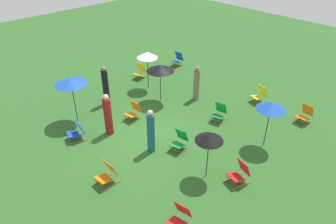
% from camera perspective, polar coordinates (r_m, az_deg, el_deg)
% --- Properties ---
extents(ground_plane, '(40.00, 40.00, 0.00)m').
position_cam_1_polar(ground_plane, '(12.55, -3.97, -3.96)').
color(ground_plane, '#2D6026').
extents(deckchair_0, '(0.66, 0.86, 0.83)m').
position_cam_1_polar(deckchair_0, '(10.49, 13.04, -10.87)').
color(deckchair_0, olive).
rests_on(deckchair_0, ground).
extents(deckchair_1, '(0.50, 0.77, 0.83)m').
position_cam_1_polar(deckchair_1, '(10.39, -11.11, -11.09)').
color(deckchair_1, olive).
rests_on(deckchair_1, ground).
extents(deckchair_2, '(0.54, 0.80, 0.83)m').
position_cam_1_polar(deckchair_2, '(14.22, 23.85, -0.41)').
color(deckchair_2, olive).
rests_on(deckchair_2, ground).
extents(deckchair_3, '(0.62, 0.84, 0.83)m').
position_cam_1_polar(deckchair_3, '(9.05, 2.20, -18.77)').
color(deckchair_3, olive).
rests_on(deckchair_3, ground).
extents(deckchair_4, '(0.63, 0.84, 0.83)m').
position_cam_1_polar(deckchair_4, '(16.80, -5.11, 7.42)').
color(deckchair_4, olive).
rests_on(deckchair_4, ground).
extents(deckchair_5, '(0.59, 0.82, 0.83)m').
position_cam_1_polar(deckchair_5, '(11.54, 2.13, -5.29)').
color(deckchair_5, olive).
rests_on(deckchair_5, ground).
extents(deckchair_6, '(0.64, 0.85, 0.83)m').
position_cam_1_polar(deckchair_6, '(13.30, 9.40, -0.14)').
color(deckchair_6, olive).
rests_on(deckchair_6, ground).
extents(deckchair_7, '(0.56, 0.81, 0.83)m').
position_cam_1_polar(deckchair_7, '(13.29, -6.35, 0.12)').
color(deckchair_7, olive).
rests_on(deckchair_7, ground).
extents(deckchair_8, '(0.67, 0.86, 0.83)m').
position_cam_1_polar(deckchair_8, '(12.53, -16.42, -3.38)').
color(deckchair_8, olive).
rests_on(deckchair_8, ground).
extents(deckchair_9, '(0.56, 0.81, 0.83)m').
position_cam_1_polar(deckchair_9, '(18.24, 1.76, 9.61)').
color(deckchair_9, olive).
rests_on(deckchair_9, ground).
extents(deckchair_10, '(0.69, 0.87, 0.83)m').
position_cam_1_polar(deckchair_10, '(15.06, 16.51, 3.02)').
color(deckchair_10, olive).
rests_on(deckchair_10, ground).
extents(umbrella_0, '(1.07, 1.07, 1.88)m').
position_cam_1_polar(umbrella_0, '(11.56, 18.48, 1.06)').
color(umbrella_0, black).
rests_on(umbrella_0, ground).
extents(umbrella_1, '(0.91, 0.91, 1.76)m').
position_cam_1_polar(umbrella_1, '(9.74, 7.61, -4.56)').
color(umbrella_1, black).
rests_on(umbrella_1, ground).
extents(umbrella_2, '(1.30, 1.30, 1.97)m').
position_cam_1_polar(umbrella_2, '(12.97, -17.47, 5.39)').
color(umbrella_2, black).
rests_on(umbrella_2, ground).
extents(umbrella_3, '(1.02, 1.02, 1.93)m').
position_cam_1_polar(umbrella_3, '(15.16, -3.85, 10.43)').
color(umbrella_3, black).
rests_on(umbrella_3, ground).
extents(umbrella_4, '(1.26, 1.26, 1.83)m').
position_cam_1_polar(umbrella_4, '(13.97, -1.44, 8.10)').
color(umbrella_4, black).
rests_on(umbrella_4, ground).
extents(person_0, '(0.31, 0.31, 1.68)m').
position_cam_1_polar(person_0, '(14.54, 5.25, 5.18)').
color(person_0, '#72664C').
rests_on(person_0, ground).
extents(person_1, '(0.35, 0.35, 1.76)m').
position_cam_1_polar(person_1, '(11.19, -3.17, -3.71)').
color(person_1, '#195972').
rests_on(person_1, ground).
extents(person_2, '(0.39, 0.39, 1.87)m').
position_cam_1_polar(person_2, '(14.34, -11.39, 4.64)').
color(person_2, black).
rests_on(person_2, ground).
extents(person_3, '(0.38, 0.38, 1.78)m').
position_cam_1_polar(person_3, '(12.30, -10.98, -0.65)').
color(person_3, maroon).
rests_on(person_3, ground).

